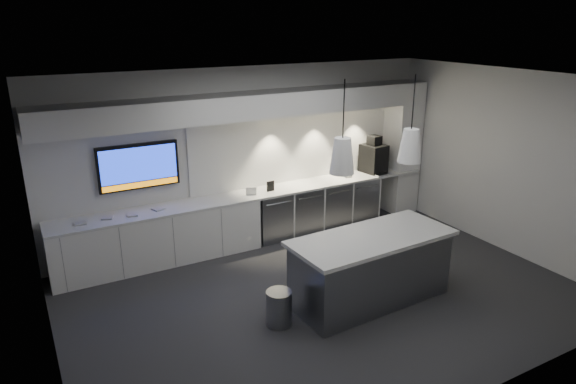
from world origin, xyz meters
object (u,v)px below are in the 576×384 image
island (371,268)px  coffee_machine (374,157)px  bin (279,308)px  wall_tv (139,166)px

island → coffee_machine: coffee_machine is taller
island → bin: bearing=174.4°
wall_tv → bin: size_ratio=2.67×
wall_tv → island: size_ratio=0.54×
coffee_machine → wall_tv: bearing=168.9°
bin → coffee_machine: bearing=36.4°
bin → coffee_machine: (3.42, 2.52, 0.96)m
bin → coffee_machine: coffee_machine is taller
island → bin: island is taller
island → coffee_machine: (2.03, 2.60, 0.71)m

